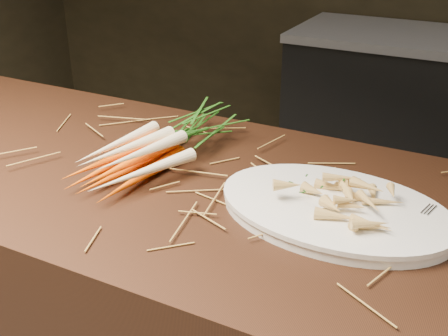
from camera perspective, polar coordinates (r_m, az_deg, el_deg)
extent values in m
cone|color=#F04800|center=(1.19, -11.19, 0.33)|extent=(0.07, 0.27, 0.03)
cone|color=#F04800|center=(1.16, -9.79, -0.23)|extent=(0.09, 0.27, 0.03)
cone|color=#F04800|center=(1.13, -8.33, -0.81)|extent=(0.06, 0.27, 0.03)
cone|color=#F04800|center=(1.16, -10.93, 1.09)|extent=(0.09, 0.26, 0.03)
cone|color=#F04800|center=(1.13, -9.53, 0.55)|extent=(0.07, 0.27, 0.03)
cone|color=beige|center=(1.17, -10.74, 2.46)|extent=(0.04, 0.25, 0.04)
cone|color=beige|center=(1.14, -9.82, 2.01)|extent=(0.08, 0.25, 0.04)
cone|color=beige|center=(1.12, -8.31, 1.59)|extent=(0.07, 0.25, 0.04)
cone|color=beige|center=(1.10, -8.25, -0.40)|extent=(0.11, 0.24, 0.03)
ellipsoid|color=#297119|center=(1.30, -2.59, 4.47)|extent=(0.20, 0.25, 0.08)
cube|color=silver|center=(0.98, 19.06, -6.23)|extent=(0.05, 0.16, 0.00)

